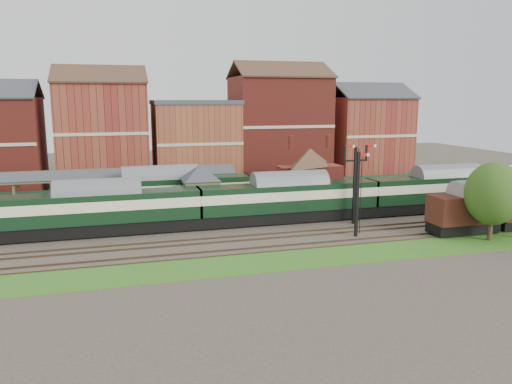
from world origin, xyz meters
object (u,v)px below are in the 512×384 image
object	(u,v)px
semaphore_bracket	(355,180)
goods_van_a	(464,211)
signal_box	(201,191)
platform_railcar	(161,192)
dmu_train	(289,198)

from	to	relation	value
semaphore_bracket	goods_van_a	xyz separation A→B (m)	(8.25, -6.50, -2.36)
signal_box	semaphore_bracket	xyz separation A→B (m)	(15.04, -5.75, 1.44)
goods_van_a	platform_railcar	bearing A→B (deg)	150.28
semaphore_bracket	platform_railcar	xyz separation A→B (m)	(-18.89, 9.00, -1.98)
signal_box	semaphore_bracket	world-z (taller)	semaphore_bracket
signal_box	dmu_train	size ratio (longest dim) A/B	0.10
platform_railcar	goods_van_a	xyz separation A→B (m)	(27.15, -15.50, -0.38)
semaphore_bracket	dmu_train	xyz separation A→B (m)	(-6.22, 2.50, -2.07)
dmu_train	platform_railcar	size ratio (longest dim) A/B	2.89
dmu_train	goods_van_a	size ratio (longest dim) A/B	8.64
goods_van_a	signal_box	bearing A→B (deg)	152.26
signal_box	platform_railcar	size ratio (longest dim) A/B	0.30
signal_box	goods_van_a	xyz separation A→B (m)	(23.29, -12.25, -0.92)
signal_box	platform_railcar	world-z (taller)	signal_box
semaphore_bracket	dmu_train	size ratio (longest dim) A/B	0.14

